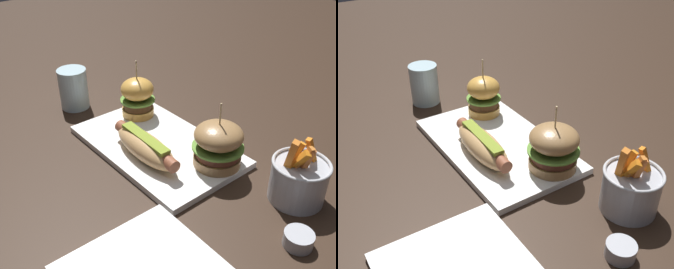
{
  "view_description": "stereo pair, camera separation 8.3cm",
  "coord_description": "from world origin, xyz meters",
  "views": [
    {
      "loc": [
        0.58,
        -0.45,
        0.5
      ],
      "look_at": [
        0.04,
        0.0,
        0.05
      ],
      "focal_mm": 42.91,
      "sensor_mm": 36.0,
      "label": 1
    },
    {
      "loc": [
        0.63,
        -0.39,
        0.5
      ],
      "look_at": [
        0.04,
        0.0,
        0.05
      ],
      "focal_mm": 42.91,
      "sensor_mm": 36.0,
      "label": 2
    }
  ],
  "objects": [
    {
      "name": "hot_dog",
      "position": [
        0.03,
        -0.05,
        0.04
      ],
      "size": [
        0.2,
        0.07,
        0.05
      ],
      "color": "tan",
      "rests_on": "platter_main"
    },
    {
      "name": "platter_main",
      "position": [
        0.0,
        0.0,
        0.01
      ],
      "size": [
        0.37,
        0.22,
        0.01
      ],
      "primitive_type": "cube",
      "color": "white",
      "rests_on": "ground"
    },
    {
      "name": "slider_left",
      "position": [
        -0.13,
        0.04,
        0.06
      ],
      "size": [
        0.08,
        0.08,
        0.14
      ],
      "color": "gold",
      "rests_on": "platter_main"
    },
    {
      "name": "water_glass",
      "position": [
        -0.29,
        -0.04,
        0.05
      ],
      "size": [
        0.07,
        0.07,
        0.1
      ],
      "primitive_type": "cylinder",
      "color": "silver",
      "rests_on": "ground"
    },
    {
      "name": "slider_right",
      "position": [
        0.14,
        0.05,
        0.06
      ],
      "size": [
        0.1,
        0.1,
        0.14
      ],
      "color": "#977044",
      "rests_on": "platter_main"
    },
    {
      "name": "ground_plane",
      "position": [
        0.0,
        0.0,
        0.0
      ],
      "size": [
        3.0,
        3.0,
        0.0
      ],
      "primitive_type": "plane",
      "color": "black"
    },
    {
      "name": "fries_bucket",
      "position": [
        0.29,
        0.09,
        0.04
      ],
      "size": [
        0.1,
        0.1,
        0.14
      ],
      "color": "#A8AAB2",
      "rests_on": "ground"
    },
    {
      "name": "sauce_ramekin",
      "position": [
        0.36,
        0.0,
        0.01
      ],
      "size": [
        0.05,
        0.05,
        0.02
      ],
      "color": "#A8AAB2",
      "rests_on": "ground"
    }
  ]
}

